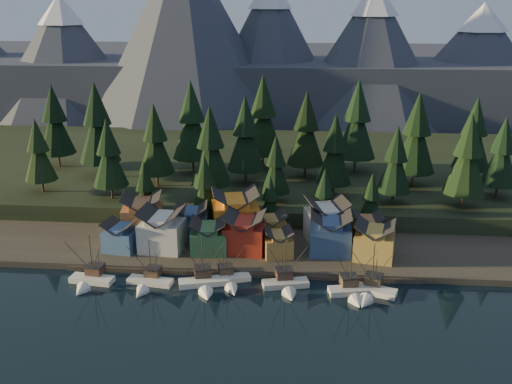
# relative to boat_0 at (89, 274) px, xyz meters

# --- Properties ---
(ground) EXTENTS (500.00, 500.00, 0.00)m
(ground) POSITION_rel_boat_0_xyz_m (32.48, -8.45, -2.42)
(ground) COLOR black
(ground) RESTS_ON ground
(shore_strip) EXTENTS (400.00, 50.00, 1.50)m
(shore_strip) POSITION_rel_boat_0_xyz_m (32.48, 31.55, -1.67)
(shore_strip) COLOR #322D24
(shore_strip) RESTS_ON ground
(hillside) EXTENTS (420.00, 100.00, 6.00)m
(hillside) POSITION_rel_boat_0_xyz_m (32.48, 81.55, 0.58)
(hillside) COLOR black
(hillside) RESTS_ON ground
(dock) EXTENTS (80.00, 4.00, 1.00)m
(dock) POSITION_rel_boat_0_xyz_m (32.48, 8.05, -1.92)
(dock) COLOR #4C4436
(dock) RESTS_ON ground
(mountain_ridge) EXTENTS (560.00, 190.00, 90.00)m
(mountain_ridge) POSITION_rel_boat_0_xyz_m (28.28, 205.14, 23.63)
(mountain_ridge) COLOR #4E5264
(mountain_ridge) RESTS_ON ground
(boat_0) EXTENTS (10.20, 10.88, 12.32)m
(boat_0) POSITION_rel_boat_0_xyz_m (0.00, 0.00, 0.00)
(boat_0) COLOR white
(boat_0) RESTS_ON ground
(boat_1) EXTENTS (10.55, 11.24, 11.35)m
(boat_1) POSITION_rel_boat_0_xyz_m (12.93, 0.33, -0.32)
(boat_1) COLOR silver
(boat_1) RESTS_ON ground
(boat_2) EXTENTS (11.57, 12.08, 12.42)m
(boat_2) POSITION_rel_boat_0_xyz_m (25.20, 0.81, -0.11)
(boat_2) COLOR white
(boat_2) RESTS_ON ground
(boat_3) EXTENTS (10.89, 11.28, 10.95)m
(boat_3) POSITION_rel_boat_0_xyz_m (30.19, 2.86, -0.46)
(boat_3) COLOR white
(boat_3) RESTS_ON ground
(boat_4) EXTENTS (10.69, 11.24, 12.26)m
(boat_4) POSITION_rel_boat_0_xyz_m (42.95, 1.67, -0.06)
(boat_4) COLOR beige
(boat_4) RESTS_ON ground
(boat_5) EXTENTS (10.04, 10.68, 12.34)m
(boat_5) POSITION_rel_boat_0_xyz_m (56.79, -0.25, 0.04)
(boat_5) COLOR beige
(boat_5) RESTS_ON ground
(boat_6) EXTENTS (11.50, 11.96, 12.26)m
(boat_6) POSITION_rel_boat_0_xyz_m (60.46, 0.31, -0.15)
(boat_6) COLOR white
(boat_6) RESTS_ON ground
(house_front_0) EXTENTS (8.39, 8.04, 7.44)m
(house_front_0) POSITION_rel_boat_0_xyz_m (2.52, 15.13, 2.99)
(house_front_0) COLOR #3A5D8A
(house_front_0) RESTS_ON shore_strip
(house_front_1) EXTENTS (10.62, 10.25, 10.33)m
(house_front_1) POSITION_rel_boat_0_xyz_m (12.38, 16.50, 4.50)
(house_front_1) COLOR silver
(house_front_1) RESTS_ON shore_strip
(house_front_2) EXTENTS (9.13, 9.19, 8.15)m
(house_front_2) POSITION_rel_boat_0_xyz_m (23.78, 15.96, 3.36)
(house_front_2) COLOR #3B6D3F
(house_front_2) RESTS_ON shore_strip
(house_front_3) EXTENTS (10.00, 9.59, 9.62)m
(house_front_3) POSITION_rel_boat_0_xyz_m (32.31, 17.23, 4.13)
(house_front_3) COLOR maroon
(house_front_3) RESTS_ON shore_strip
(house_front_4) EXTENTS (7.77, 8.17, 6.64)m
(house_front_4) POSITION_rel_boat_0_xyz_m (40.42, 15.30, 2.56)
(house_front_4) COLOR #A57D3A
(house_front_4) RESTS_ON shore_strip
(house_front_5) EXTENTS (9.67, 8.81, 10.08)m
(house_front_5) POSITION_rel_boat_0_xyz_m (52.67, 17.75, 4.37)
(house_front_5) COLOR #314B75
(house_front_5) RESTS_ON shore_strip
(house_front_6) EXTENTS (10.39, 10.01, 8.90)m
(house_front_6) POSITION_rel_boat_0_xyz_m (62.83, 15.68, 3.75)
(house_front_6) COLOR #AF8D3E
(house_front_6) RESTS_ON shore_strip
(house_back_0) EXTENTS (11.28, 10.96, 10.72)m
(house_back_0) POSITION_rel_boat_0_xyz_m (5.16, 25.13, 4.71)
(house_back_0) COLOR #AB683C
(house_back_0) RESTS_ON shore_strip
(house_back_1) EXTENTS (8.78, 8.86, 8.85)m
(house_back_1) POSITION_rel_boat_0_xyz_m (18.19, 23.90, 3.72)
(house_back_1) COLOR #324B76
(house_back_1) RESTS_ON shore_strip
(house_back_2) EXTENTS (13.37, 12.67, 12.04)m
(house_back_2) POSITION_rel_boat_0_xyz_m (28.87, 26.74, 5.40)
(house_back_2) COLOR orange
(house_back_2) RESTS_ON shore_strip
(house_back_3) EXTENTS (9.09, 8.47, 7.82)m
(house_back_3) POSITION_rel_boat_0_xyz_m (38.12, 23.09, 3.19)
(house_back_3) COLOR olive
(house_back_3) RESTS_ON shore_strip
(house_back_4) EXTENTS (11.79, 11.51, 10.66)m
(house_back_4) POSITION_rel_boat_0_xyz_m (52.03, 25.45, 4.68)
(house_back_4) COLOR beige
(house_back_4) RESTS_ON shore_strip
(house_back_5) EXTENTS (7.41, 7.49, 8.03)m
(house_back_5) POSITION_rel_boat_0_xyz_m (61.94, 23.74, 3.29)
(house_back_5) COLOR #A5693A
(house_back_5) RESTS_ON shore_strip
(tree_hill_0) EXTENTS (9.30, 9.30, 21.66)m
(tree_hill_0) POSITION_rel_boat_0_xyz_m (-29.52, 43.55, 15.41)
(tree_hill_0) COLOR #332319
(tree_hill_0) RESTS_ON hillside
(tree_hill_1) EXTENTS (12.78, 12.78, 29.76)m
(tree_hill_1) POSITION_rel_boat_0_xyz_m (-17.52, 59.55, 19.85)
(tree_hill_1) COLOR #332319
(tree_hill_1) RESTS_ON hillside
(tree_hill_2) EXTENTS (9.83, 9.83, 22.90)m
(tree_hill_2) POSITION_rel_boat_0_xyz_m (-7.52, 39.55, 16.09)
(tree_hill_2) COLOR #332319
(tree_hill_2) RESTS_ON hillside
(tree_hill_3) EXTENTS (10.72, 10.72, 24.97)m
(tree_hill_3) POSITION_rel_boat_0_xyz_m (2.48, 51.55, 17.22)
(tree_hill_3) COLOR #332319
(tree_hill_3) RESTS_ON hillside
(tree_hill_4) EXTENTS (12.78, 12.78, 29.76)m
(tree_hill_4) POSITION_rel_boat_0_xyz_m (10.48, 66.55, 19.85)
(tree_hill_4) COLOR #332319
(tree_hill_4) RESTS_ON hillside
(tree_hill_5) EXTENTS (11.37, 11.37, 26.49)m
(tree_hill_5) POSITION_rel_boat_0_xyz_m (20.48, 41.55, 18.06)
(tree_hill_5) COLOR #332319
(tree_hill_5) RESTS_ON hillside
(tree_hill_6) EXTENTS (11.56, 11.56, 26.92)m
(tree_hill_6) POSITION_rel_boat_0_xyz_m (28.48, 56.55, 18.29)
(tree_hill_6) COLOR #332319
(tree_hill_6) RESTS_ON hillside
(tree_hill_7) EXTENTS (8.24, 8.24, 19.19)m
(tree_hill_7) POSITION_rel_boat_0_xyz_m (38.48, 39.55, 14.06)
(tree_hill_7) COLOR #332319
(tree_hill_7) RESTS_ON hillside
(tree_hill_8) EXTENTS (11.82, 11.82, 27.54)m
(tree_hill_8) POSITION_rel_boat_0_xyz_m (46.48, 63.55, 18.64)
(tree_hill_8) COLOR #332319
(tree_hill_8) RESTS_ON hillside
(tree_hill_9) EXTENTS (10.25, 10.25, 23.87)m
(tree_hill_9) POSITION_rel_boat_0_xyz_m (54.48, 46.55, 16.62)
(tree_hill_9) COLOR #332319
(tree_hill_9) RESTS_ON hillside
(tree_hill_10) EXTENTS (12.92, 12.92, 30.11)m
(tree_hill_10) POSITION_rel_boat_0_xyz_m (62.48, 71.55, 20.04)
(tree_hill_10) COLOR #332319
(tree_hill_10) RESTS_ON hillside
(tree_hill_11) EXTENTS (9.40, 9.40, 21.90)m
(tree_hill_11) POSITION_rel_boat_0_xyz_m (70.48, 41.55, 15.54)
(tree_hill_11) COLOR #332319
(tree_hill_11) RESTS_ON hillside
(tree_hill_12) EXTENTS (12.23, 12.23, 28.50)m
(tree_hill_12) POSITION_rel_boat_0_xyz_m (78.48, 57.55, 19.16)
(tree_hill_12) COLOR #332319
(tree_hill_12) RESTS_ON hillside
(tree_hill_13) EXTENTS (11.14, 11.14, 25.96)m
(tree_hill_13) POSITION_rel_boat_0_xyz_m (88.48, 39.55, 17.77)
(tree_hill_13) COLOR #332319
(tree_hill_13) RESTS_ON hillside
(tree_hill_14) EXTENTS (11.28, 11.28, 26.27)m
(tree_hill_14) POSITION_rel_boat_0_xyz_m (96.48, 63.55, 17.94)
(tree_hill_14) COLOR #332319
(tree_hill_14) RESTS_ON hillside
(tree_hill_15) EXTENTS (13.25, 13.25, 30.86)m
(tree_hill_15) POSITION_rel_boat_0_xyz_m (32.48, 73.55, 20.45)
(tree_hill_15) COLOR #332319
(tree_hill_15) RESTS_ON hillside
(tree_hill_16) EXTENTS (11.77, 11.77, 27.42)m
(tree_hill_16) POSITION_rel_boat_0_xyz_m (-35.52, 69.55, 18.57)
(tree_hill_16) COLOR #332319
(tree_hill_16) RESTS_ON hillside
(tree_hill_17) EXTENTS (10.01, 10.01, 23.31)m
(tree_hill_17) POSITION_rel_boat_0_xyz_m (100.48, 49.55, 16.32)
(tree_hill_17) COLOR #332319
(tree_hill_17) RESTS_ON hillside
(tree_shore_0) EXTENTS (7.59, 7.59, 17.67)m
(tree_shore_0) POSITION_rel_boat_0_xyz_m (4.48, 31.55, 8.73)
(tree_shore_0) COLOR #332319
(tree_shore_0) RESTS_ON shore_strip
(tree_shore_1) EXTENTS (8.52, 8.52, 19.85)m
(tree_shore_1) POSITION_rel_boat_0_xyz_m (20.48, 31.55, 9.92)
(tree_shore_1) COLOR #332319
(tree_shore_1) RESTS_ON shore_strip
(tree_shore_2) EXTENTS (6.35, 6.35, 14.79)m
(tree_shore_2) POSITION_rel_boat_0_xyz_m (37.48, 31.55, 7.15)
(tree_shore_2) COLOR #332319
(tree_shore_2) RESTS_ON shore_strip
(tree_shore_3) EXTENTS (7.38, 7.38, 17.19)m
(tree_shore_3) POSITION_rel_boat_0_xyz_m (51.48, 31.55, 8.46)
(tree_shore_3) COLOR #332319
(tree_shore_3) RESTS_ON shore_strip
(tree_shore_4) EXTENTS (6.98, 6.98, 16.27)m
(tree_shore_4) POSITION_rel_boat_0_xyz_m (63.48, 31.55, 7.96)
(tree_shore_4) COLOR #332319
(tree_shore_4) RESTS_ON shore_strip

